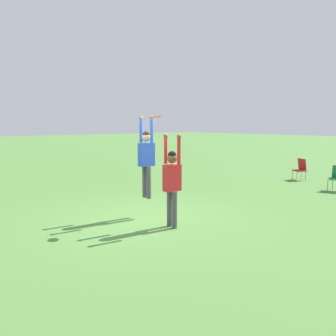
# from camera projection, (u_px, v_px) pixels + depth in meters

# --- Properties ---
(ground_plane) EXTENTS (120.00, 120.00, 0.00)m
(ground_plane) POSITION_uv_depth(u_px,v_px,m) (148.00, 220.00, 8.18)
(ground_plane) COLOR #4C7A38
(person_jumping) EXTENTS (0.54, 0.41, 2.08)m
(person_jumping) POSITION_uv_depth(u_px,v_px,m) (146.00, 155.00, 8.26)
(person_jumping) COLOR #4C4C51
(person_jumping) RESTS_ON ground_plane
(person_defending) EXTENTS (0.55, 0.42, 2.16)m
(person_defending) POSITION_uv_depth(u_px,v_px,m) (172.00, 178.00, 7.44)
(person_defending) COLOR #4C4C51
(person_defending) RESTS_ON ground_plane
(frisbee) EXTENTS (0.25, 0.25, 0.06)m
(frisbee) POSITION_uv_depth(u_px,v_px,m) (157.00, 116.00, 7.65)
(frisbee) COLOR #E04C23
(camping_chair_0) EXTENTS (0.58, 0.63, 0.91)m
(camping_chair_0) POSITION_uv_depth(u_px,v_px,m) (301.00, 168.00, 13.91)
(camping_chair_0) COLOR gray
(camping_chair_0) RESTS_ON ground_plane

